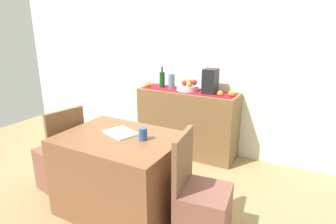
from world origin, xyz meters
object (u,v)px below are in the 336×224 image
(open_book, at_px, (121,133))
(fruit_bowl, at_px, (187,88))
(coffee_maker, at_px, (210,81))
(dining_table, at_px, (122,174))
(chair_by_corner, at_px, (201,210))
(wine_bottle, at_px, (162,79))
(sideboard_console, at_px, (187,122))
(chair_near_window, at_px, (62,165))
(ceramic_vase, at_px, (172,81))
(coffee_cup, at_px, (143,134))

(open_book, bearing_deg, fruit_bowl, 108.50)
(fruit_bowl, relative_size, coffee_maker, 0.91)
(dining_table, distance_m, chair_by_corner, 0.80)
(fruit_bowl, relative_size, chair_by_corner, 0.31)
(wine_bottle, height_order, chair_by_corner, wine_bottle)
(coffee_maker, bearing_deg, sideboard_console, 180.00)
(wine_bottle, relative_size, coffee_maker, 0.93)
(sideboard_console, distance_m, chair_near_window, 1.64)
(fruit_bowl, height_order, open_book, fruit_bowl)
(coffee_maker, relative_size, dining_table, 0.29)
(coffee_maker, relative_size, chair_near_window, 0.34)
(fruit_bowl, xyz_separation_m, ceramic_vase, (-0.23, 0.00, 0.06))
(ceramic_vase, xyz_separation_m, chair_near_window, (-0.55, -1.42, -0.70))
(sideboard_console, relative_size, dining_table, 1.23)
(wine_bottle, height_order, coffee_cup, wine_bottle)
(fruit_bowl, xyz_separation_m, coffee_cup, (0.23, -1.38, -0.11))
(ceramic_vase, height_order, chair_near_window, ceramic_vase)
(ceramic_vase, relative_size, open_book, 0.71)
(fruit_bowl, distance_m, coffee_cup, 1.40)
(wine_bottle, relative_size, open_book, 1.01)
(ceramic_vase, xyz_separation_m, open_book, (0.21, -1.36, -0.21))
(dining_table, bearing_deg, sideboard_console, 90.03)
(dining_table, xyz_separation_m, coffee_cup, (0.22, 0.04, 0.42))
(wine_bottle, distance_m, open_book, 1.42)
(ceramic_vase, distance_m, chair_by_corner, 1.89)
(ceramic_vase, bearing_deg, dining_table, -80.44)
(open_book, bearing_deg, chair_by_corner, 15.12)
(wine_bottle, xyz_separation_m, coffee_cup, (0.60, -1.38, -0.18))
(open_book, xyz_separation_m, coffee_cup, (0.25, -0.02, 0.05))
(dining_table, bearing_deg, coffee_cup, 9.98)
(sideboard_console, height_order, coffee_maker, coffee_maker)
(chair_near_window, bearing_deg, dining_table, 0.22)
(wine_bottle, xyz_separation_m, ceramic_vase, (0.14, -0.00, -0.01))
(wine_bottle, bearing_deg, open_book, -75.53)
(open_book, relative_size, chair_near_window, 0.31)
(sideboard_console, bearing_deg, fruit_bowl, 180.00)
(coffee_cup, xyz_separation_m, chair_near_window, (-1.02, -0.04, -0.53))
(open_book, height_order, coffee_cup, coffee_cup)
(ceramic_vase, bearing_deg, coffee_maker, 0.00)
(chair_near_window, bearing_deg, sideboard_console, 60.87)
(coffee_maker, xyz_separation_m, chair_by_corner, (0.50, -1.42, -0.75))
(dining_table, bearing_deg, fruit_bowl, 90.37)
(ceramic_vase, bearing_deg, chair_near_window, -111.30)
(open_book, bearing_deg, chair_near_window, -156.01)
(dining_table, height_order, open_book, open_book)
(open_book, xyz_separation_m, chair_near_window, (-0.76, -0.06, -0.48))
(fruit_bowl, bearing_deg, ceramic_vase, 180.00)
(chair_near_window, relative_size, chair_by_corner, 1.00)
(open_book, distance_m, chair_by_corner, 0.96)
(sideboard_console, xyz_separation_m, ceramic_vase, (-0.24, 0.00, 0.53))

